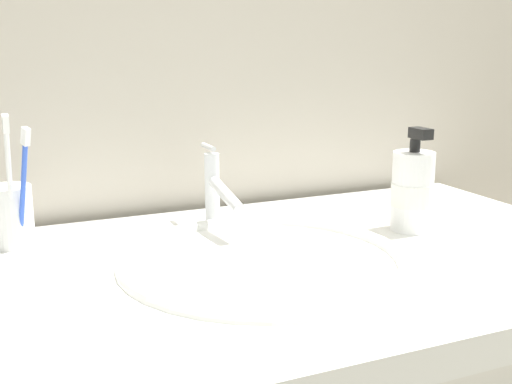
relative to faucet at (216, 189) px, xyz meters
The scene contains 7 objects.
tiled_wall_back 0.27m from the faucet, 89.84° to the left, with size 2.26×0.04×2.40m, color beige.
sink_basin 0.21m from the faucet, 90.00° to the right, with size 0.40×0.40×0.12m.
faucet is the anchor object (origin of this frame).
toothbrush_cup 0.31m from the faucet, behind, with size 0.07×0.07×0.09m, color white.
toothbrush_white 0.31m from the faucet, behind, with size 0.01×0.05×0.19m.
toothbrush_blue 0.29m from the faucet, behind, with size 0.03×0.05×0.17m.
soap_dispenser 0.31m from the faucet, 27.48° to the right, with size 0.07×0.07×0.16m.
Camera 1 is at (-0.34, -0.74, 1.21)m, focal length 44.82 mm.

